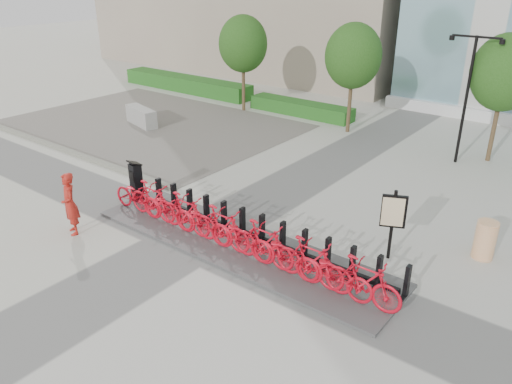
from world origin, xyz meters
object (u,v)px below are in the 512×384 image
Objects in this scene: jersey_barrier at (141,116)px; kiosk at (136,181)px; map_sign at (393,214)px; bike_0 at (138,196)px; worker_red at (70,204)px; construction_barrel at (485,240)px.

kiosk is at bearing -26.24° from jersey_barrier.
map_sign is (8.25, 1.83, 0.58)m from kiosk.
map_sign reaches higher than bike_0.
map_sign reaches higher than worker_red.
worker_red is 11.78m from construction_barrel.
jersey_barrier is at bearing 151.91° from worker_red.
map_sign reaches higher than construction_barrel.
map_sign reaches higher than kiosk.
worker_red is at bearing 165.41° from bike_0.
kiosk is at bearing 116.47° from worker_red.
map_sign is at bearing -0.67° from jersey_barrier.
bike_0 is 1.00× the size of map_sign.
map_sign is (-2.03, -1.62, 0.80)m from construction_barrel.
jersey_barrier is (-7.67, 6.66, -0.17)m from bike_0.
kiosk is 0.62× the size of jersey_barrier.
jersey_barrier is at bearing 49.02° from bike_0.
bike_0 is at bearing 97.99° from worker_red.
kiosk is 8.47m from map_sign.
bike_0 is 0.91m from kiosk.
bike_0 is at bearing 172.82° from map_sign.
kiosk is 0.70× the size of map_sign.
kiosk is 0.74× the size of worker_red.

